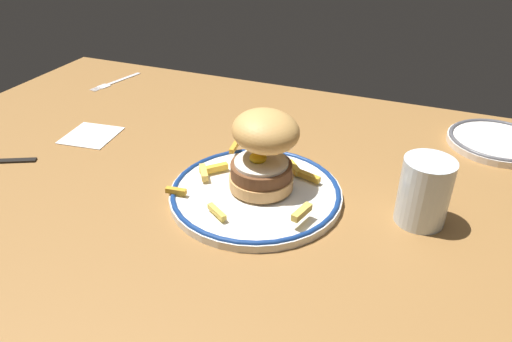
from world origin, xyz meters
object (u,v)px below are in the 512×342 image
(dinner_plate, at_px, (256,192))
(fork, at_px, (115,82))
(side_plate, at_px, (497,141))
(water_glass, at_px, (424,193))
(napkin, at_px, (91,135))
(burger, at_px, (264,149))

(dinner_plate, distance_m, fork, 0.59)
(side_plate, bearing_deg, water_glass, -110.94)
(fork, bearing_deg, napkin, -62.47)
(water_glass, bearing_deg, side_plate, 69.06)
(napkin, bearing_deg, dinner_plate, -11.27)
(burger, relative_size, water_glass, 1.30)
(dinner_plate, xyz_separation_m, water_glass, (0.23, 0.04, 0.03))
(dinner_plate, distance_m, burger, 0.07)
(side_plate, xyz_separation_m, napkin, (-0.70, -0.25, -0.01))
(water_glass, distance_m, fork, 0.78)
(fork, bearing_deg, dinner_plate, -33.21)
(water_glass, bearing_deg, dinner_plate, -170.86)
(side_plate, bearing_deg, dinner_plate, -136.97)
(burger, xyz_separation_m, water_glass, (0.23, 0.02, -0.03))
(napkin, bearing_deg, fork, 117.53)
(dinner_plate, bearing_deg, napkin, 168.73)
(water_glass, distance_m, napkin, 0.60)
(napkin, bearing_deg, side_plate, 19.21)
(side_plate, height_order, napkin, side_plate)
(water_glass, relative_size, side_plate, 0.56)
(burger, relative_size, napkin, 1.36)
(water_glass, relative_size, napkin, 1.04)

